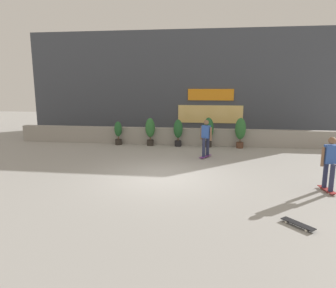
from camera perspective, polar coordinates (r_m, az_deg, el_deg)
ground_plane at (r=10.95m, az=-1.07°, el=-6.12°), size 48.00×48.00×0.00m
planter_wall at (r=16.65m, az=2.10°, el=1.41°), size 18.00×0.40×0.90m
building_backdrop at (r=20.40m, az=3.31°, el=11.06°), size 20.00×2.08×6.50m
potted_plant_0 at (r=16.81m, az=-9.23°, el=2.22°), size 0.40×0.40×1.27m
potted_plant_1 at (r=16.36m, az=-3.33°, el=2.67°), size 0.50×0.50×1.48m
potted_plant_2 at (r=16.15m, az=1.89°, el=2.44°), size 0.48×0.48×1.42m
potted_plant_3 at (r=16.05m, az=7.51°, el=2.60°), size 0.53×0.53×1.54m
potted_plant_4 at (r=16.13m, az=13.29°, el=2.46°), size 0.54×0.54×1.55m
skater_far_left at (r=10.43m, az=27.85°, el=-2.93°), size 0.55×0.82×1.70m
skater_foreground at (r=13.66m, az=7.06°, el=1.31°), size 0.56×0.80×1.70m
skateboard_near_camera at (r=7.91m, az=22.98°, el=-13.49°), size 0.68×0.73×0.08m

